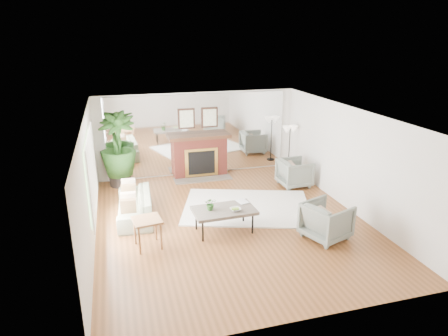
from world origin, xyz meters
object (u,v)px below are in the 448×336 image
object	(u,v)px
sofa	(135,205)
armchair_back	(295,173)
floor_lamp	(290,133)
coffee_table	(224,211)
potted_ficus	(118,148)
armchair_front	(326,221)
side_table	(147,224)
fireplace	(200,155)

from	to	relation	value
sofa	armchair_back	bearing A→B (deg)	103.45
armchair_back	floor_lamp	xyz separation A→B (m)	(0.27, 1.02, 0.89)
coffee_table	potted_ficus	xyz separation A→B (m)	(-2.09, 3.52, 0.62)
armchair_front	side_table	world-z (taller)	armchair_front
armchair_front	side_table	size ratio (longest dim) A/B	1.41
sofa	armchair_back	distance (m)	4.58
armchair_back	potted_ficus	bearing A→B (deg)	71.72
fireplace	potted_ficus	size ratio (longest dim) A/B	0.98
sofa	side_table	bearing A→B (deg)	9.38
sofa	floor_lamp	bearing A→B (deg)	114.22
armchair_back	floor_lamp	distance (m)	1.38
sofa	armchair_back	xyz separation A→B (m)	(4.50, 0.82, 0.10)
fireplace	coffee_table	bearing A→B (deg)	-94.34
sofa	side_table	distance (m)	1.56
side_table	coffee_table	bearing A→B (deg)	7.69
coffee_table	sofa	size ratio (longest dim) A/B	0.70
fireplace	floor_lamp	xyz separation A→B (m)	(2.66, -0.53, 0.62)
fireplace	armchair_front	world-z (taller)	fireplace
coffee_table	floor_lamp	distance (m)	4.38
sofa	armchair_front	distance (m)	4.40
coffee_table	armchair_front	size ratio (longest dim) A/B	1.57
sofa	armchair_front	xyz separation A→B (m)	(3.83, -2.16, 0.11)
floor_lamp	coffee_table	bearing A→B (deg)	-133.08
armchair_back	floor_lamp	bearing A→B (deg)	-16.83
coffee_table	sofa	world-z (taller)	sofa
fireplace	armchair_front	xyz separation A→B (m)	(1.72, -4.53, -0.26)
coffee_table	armchair_back	distance (m)	3.42
fireplace	coffee_table	size ratio (longest dim) A/B	1.50
armchair_front	potted_ficus	distance (m)	6.02
fireplace	sofa	distance (m)	3.19
floor_lamp	sofa	bearing A→B (deg)	-158.95
fireplace	side_table	world-z (taller)	fireplace
sofa	armchair_front	size ratio (longest dim) A/B	2.25
side_table	potted_ficus	distance (m)	3.81
armchair_back	armchair_front	distance (m)	3.05
floor_lamp	armchair_back	bearing A→B (deg)	-104.81
armchair_back	side_table	distance (m)	4.93
side_table	armchair_back	bearing A→B (deg)	28.46
coffee_table	potted_ficus	world-z (taller)	potted_ficus
sofa	coffee_table	bearing A→B (deg)	57.62
potted_ficus	floor_lamp	size ratio (longest dim) A/B	1.39
side_table	floor_lamp	distance (m)	5.76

